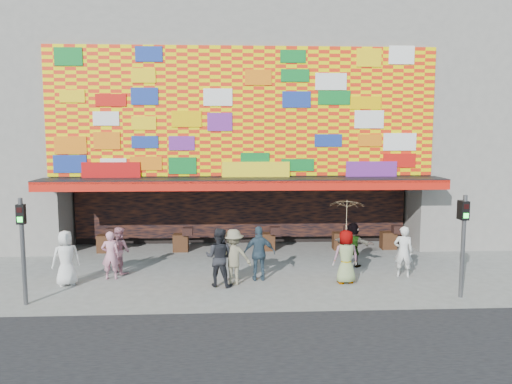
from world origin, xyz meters
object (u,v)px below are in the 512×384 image
ped_g (346,257)px  ped_h (403,252)px  ped_b (110,255)px  ped_f (353,244)px  ped_i (120,250)px  signal_right (464,234)px  ped_e (259,253)px  parasol (347,215)px  ped_c (219,257)px  signal_left (22,239)px  ped_a (66,258)px  ped_d (233,257)px

ped_g → ped_h: size_ratio=1.00×
ped_b → ped_f: ped_b is taller
ped_i → signal_right: bearing=-154.5°
ped_e → parasol: size_ratio=0.92×
ped_h → ped_c: bearing=22.5°
signal_right → ped_h: bearing=114.8°
signal_left → ped_h: signal_left is taller
ped_a → ped_h: ped_a is taller
ped_d → signal_right: bearing=161.9°
ped_a → ped_f: size_ratio=1.10×
ped_f → ped_h: (1.35, -1.39, 0.06)m
ped_d → ped_h: bearing=-179.2°
signal_right → parasol: (-3.04, 1.52, 0.33)m
ped_e → ped_i: (-4.69, 1.06, -0.09)m
signal_right → signal_left: bearing=180.0°
ped_c → ped_b: bearing=1.7°
ped_b → ped_d: bearing=164.5°
ped_b → ped_i: (0.14, 0.69, 0.01)m
ped_f → ped_e: bearing=56.6°
ped_d → ped_i: (-3.85, 1.45, -0.08)m
signal_right → ped_f: 4.35m
signal_right → ped_e: (-5.76, 1.97, -0.97)m
ped_b → parasol: (7.56, -0.82, 1.40)m
ped_e → ped_f: (3.43, 1.54, -0.09)m
signal_left → ped_d: 6.09m
ped_i → parasol: 7.70m
ped_c → ped_d: 0.47m
ped_a → ped_g: bearing=151.8°
ped_c → ped_h: 6.11m
ped_c → ped_e: size_ratio=1.03×
ped_d → ped_g: ped_d is taller
ped_g → ped_d: bearing=-10.1°
signal_right → ped_b: bearing=167.5°
ped_h → ped_i: bearing=10.5°
ped_b → ped_h: bearing=174.0°
signal_right → ped_i: signal_right is taller
ped_f → parasol: parasol is taller
signal_right → ped_h: (-0.98, 2.12, -1.01)m
ped_d → ped_i: 4.12m
ped_e → ped_h: ped_e is taller
ped_i → ped_d: bearing=-158.9°
ped_a → ped_i: (1.37, 1.28, -0.07)m
ped_e → parasol: bearing=167.6°
ped_a → ped_h: 10.85m
ped_b → ped_c: ped_c is taller
signal_right → parasol: 3.42m
ped_b → ped_h: size_ratio=0.93×
ped_c → ped_a: bearing=12.3°
signal_right → ped_g: signal_right is taller
ped_h → parasol: size_ratio=0.88×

